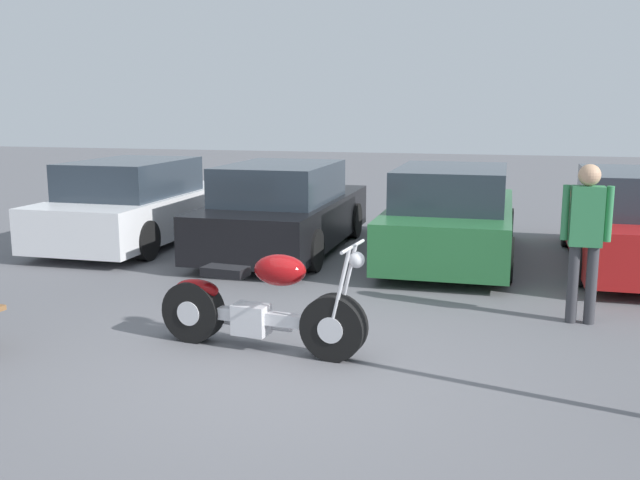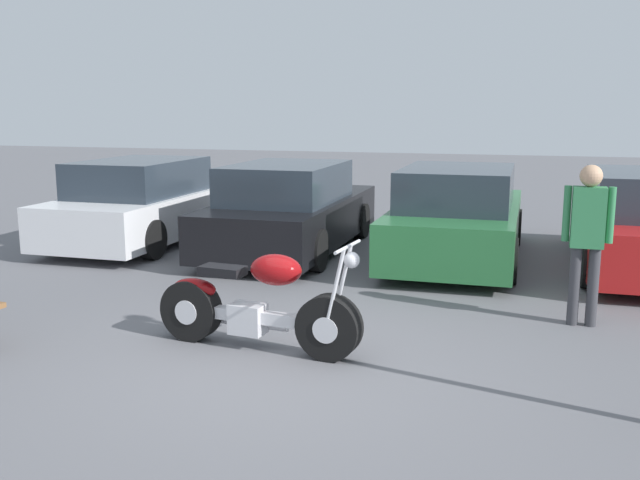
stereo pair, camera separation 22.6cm
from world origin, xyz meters
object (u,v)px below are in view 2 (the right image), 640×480
object	(u,v)px
parked_car_black	(291,210)
motorcycle	(256,306)
parked_car_white	(146,204)
person_standing	(587,231)
parked_car_green	(457,217)

from	to	relation	value
parked_car_black	motorcycle	bearing A→B (deg)	-75.29
motorcycle	parked_car_white	bearing A→B (deg)	129.57
motorcycle	parked_car_black	xyz separation A→B (m)	(-1.23, 4.67, 0.24)
parked_car_black	person_standing	xyz separation A→B (m)	(4.35, -2.96, 0.37)
parked_car_black	parked_car_green	distance (m)	2.69
parked_car_white	parked_car_black	size ratio (longest dim) A/B	1.00
motorcycle	parked_car_white	size ratio (longest dim) A/B	0.48
parked_car_green	person_standing	distance (m)	3.46
motorcycle	person_standing	xyz separation A→B (m)	(3.12, 1.72, 0.61)
motorcycle	parked_car_black	bearing A→B (deg)	104.71
parked_car_white	person_standing	distance (m)	7.67
parked_car_white	person_standing	bearing A→B (deg)	-23.24
motorcycle	person_standing	distance (m)	3.61
parked_car_green	person_standing	xyz separation A→B (m)	(1.66, -3.02, 0.37)
parked_car_white	person_standing	world-z (taller)	person_standing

